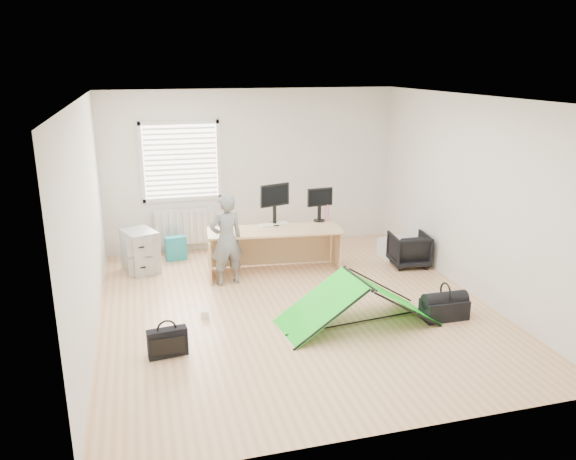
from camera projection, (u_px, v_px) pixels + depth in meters
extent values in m
plane|color=tan|center=(296.00, 307.00, 7.43)|extent=(5.50, 5.50, 0.00)
cube|color=silver|center=(252.00, 170.00, 9.58)|extent=(5.00, 0.02, 2.70)
cube|color=silver|center=(181.00, 161.00, 9.19)|extent=(1.20, 0.06, 1.20)
cube|color=silver|center=(185.00, 226.00, 9.47)|extent=(1.00, 0.12, 0.60)
cube|color=tan|center=(275.00, 251.00, 8.57)|extent=(2.07, 0.84, 0.69)
cube|color=#979B9C|center=(140.00, 251.00, 8.61)|extent=(0.60, 0.68, 0.66)
cube|color=black|center=(274.00, 210.00, 8.66)|extent=(0.50, 0.25, 0.47)
cube|color=black|center=(319.00, 209.00, 8.87)|extent=(0.42, 0.13, 0.40)
cube|color=beige|center=(274.00, 224.00, 8.70)|extent=(0.46, 0.20, 0.02)
cylinder|color=#C46E8D|center=(327.00, 212.00, 8.92)|extent=(0.10, 0.10, 0.27)
imported|color=black|center=(409.00, 250.00, 8.88)|extent=(0.63, 0.65, 0.53)
imported|color=slate|center=(226.00, 240.00, 8.02)|extent=(0.55, 0.42, 1.35)
cube|color=silver|center=(397.00, 247.00, 9.34)|extent=(0.60, 0.47, 0.30)
cube|color=teal|center=(176.00, 248.00, 9.15)|extent=(0.35, 0.19, 0.40)
cube|color=black|center=(168.00, 343.00, 6.15)|extent=(0.44, 0.18, 0.32)
cube|color=silver|center=(205.00, 314.00, 7.10)|extent=(0.11, 0.11, 0.10)
cube|color=black|center=(444.00, 309.00, 7.07)|extent=(0.57, 0.29, 0.25)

